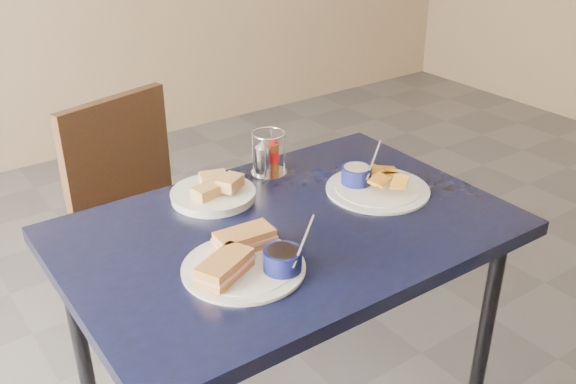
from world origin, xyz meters
TOP-DOWN VIEW (x-y plane):
  - dining_table at (-0.23, -0.01)m, footprint 1.16×0.78m
  - chair_far at (-0.33, 0.71)m, footprint 0.51×0.51m
  - sandwich_plate at (-0.43, -0.11)m, footprint 0.31×0.29m
  - plantain_plate at (0.09, 0.02)m, footprint 0.30×0.30m
  - bread_basket at (-0.31, 0.23)m, footprint 0.23×0.23m
  - condiment_caddy at (-0.10, 0.28)m, footprint 0.11×0.11m

SIDE VIEW (x-z plane):
  - chair_far at x=-0.33m, z-range 0.07..0.96m
  - dining_table at x=-0.23m, z-range 0.30..1.05m
  - plantain_plate at x=0.09m, z-range 0.71..0.83m
  - bread_basket at x=-0.31m, z-range 0.74..0.80m
  - sandwich_plate at x=-0.43m, z-range 0.71..0.83m
  - condiment_caddy at x=-0.10m, z-range 0.74..0.87m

